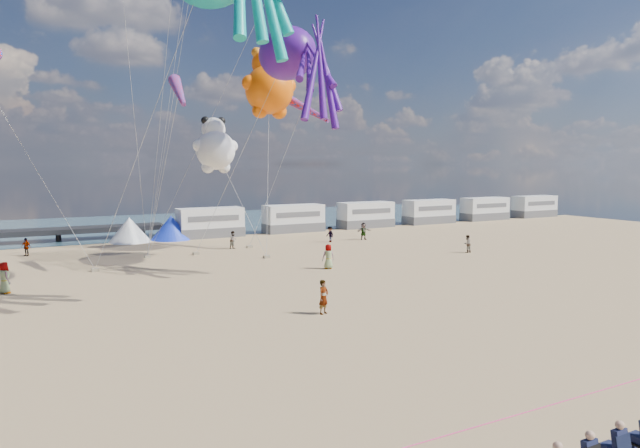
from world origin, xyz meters
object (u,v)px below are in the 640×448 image
Objects in this scene: motorhome_5 at (534,206)px; windsock_mid at (303,107)px; motorhome_4 at (485,209)px; windsock_right at (179,92)px; beachgoer_3 at (26,247)px; beachgoer_4 at (364,231)px; spectator_row at (614,445)px; kite_panda at (216,150)px; tent_white at (130,230)px; motorhome_2 at (366,215)px; motorhome_3 at (429,212)px; sandbag_a at (95,270)px; sandbag_b at (196,253)px; kite_octopus_purple at (287,54)px; beachgoer_2 at (330,234)px; beachgoer_7 at (467,244)px; sandbag_e at (147,256)px; sandbag_c at (267,257)px; beachgoer_0 at (328,257)px; kite_teddy_orange at (269,90)px; beachgoer_1 at (233,240)px; standing_person at (324,297)px; tent_blue at (171,227)px; motorhome_0 at (210,223)px; beachgoer_6 at (4,278)px; sandbag_d at (249,247)px.

motorhome_5 is 1.06× the size of windsock_mid.
motorhome_4 is 1.47× the size of windsock_right.
beachgoer_3 is 0.88× the size of beachgoer_4.
kite_panda is (1.78, 35.83, 7.92)m from spectator_row.
kite_panda reaches higher than tent_white.
motorhome_2 is at bearing 16.48° from windsock_mid.
motorhome_3 reaches higher than sandbag_a.
windsock_mid is at bearing -4.01° from sandbag_b.
beachgoer_2 is at bearing 55.76° from kite_octopus_purple.
beachgoer_3 is 36.51m from beachgoer_7.
beachgoer_7 is at bearing -22.43° from sandbag_e.
beachgoer_0 is at bearing -72.39° from sandbag_c.
beachgoer_4 is 0.24× the size of kite_teddy_orange.
beachgoer_1 is (-2.64, 12.53, -0.10)m from beachgoer_0.
beachgoer_1 is at bearing -173.69° from beachgoer_4.
sandbag_c is at bearing 52.58° from standing_person.
sandbag_e is at bearing -30.81° from beachgoer_7.
beachgoer_2 is 10.73m from sandbag_c.
tent_blue reaches higher than beachgoer_4.
motorhome_0 reaches higher than tent_white.
beachgoer_3 is 14.68m from beachgoer_6.
sandbag_e is at bearing 151.00° from sandbag_c.
beachgoer_0 is at bearing -141.15° from motorhome_3.
beachgoer_2 is (-19.58, -9.22, -0.74)m from motorhome_3.
kite_panda is (-5.27, 8.95, 7.69)m from beachgoer_0.
tent_white is 0.64× the size of windsock_mid.
standing_person reaches higher than beachgoer_4.
kite_panda is at bearing -163.59° from kite_teddy_orange.
motorhome_2 is 25.90m from sandbag_b.
sandbag_d is 0.05× the size of kite_octopus_purple.
sandbag_c is (-19.12, -14.96, -1.39)m from motorhome_2.
tent_white is at bearing 98.89° from windsock_right.
motorhome_5 is at bearing 0.00° from motorhome_0.
kite_panda reaches higher than tent_blue.
kite_octopus_purple reaches higher than tent_blue.
kite_teddy_orange is (20.33, 8.25, 12.85)m from beachgoer_6.
beachgoer_1 is 0.22× the size of kite_teddy_orange.
motorhome_2 is 13.20× the size of sandbag_d.
motorhome_4 is 39.73m from beachgoer_1.
motorhome_4 is at bearing 26.19° from windsock_right.
motorhome_2 is at bearing 0.00° from tent_blue.
standing_person is 3.45× the size of sandbag_b.
windsock_right is at bearing -168.11° from sandbag_c.
kite_panda is at bearing 142.15° from sandbag_c.
sandbag_d is (1.43, -0.23, -0.68)m from beachgoer_1.
sandbag_e is (8.51, -5.62, -0.64)m from beachgoer_3.
sandbag_e is (-3.88, 0.26, 0.00)m from sandbag_b.
beachgoer_0 is 3.55× the size of sandbag_e.
kite_octopus_purple is (-15.59, 2.48, 14.73)m from beachgoer_7.
motorhome_0 is 8.01m from tent_white.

